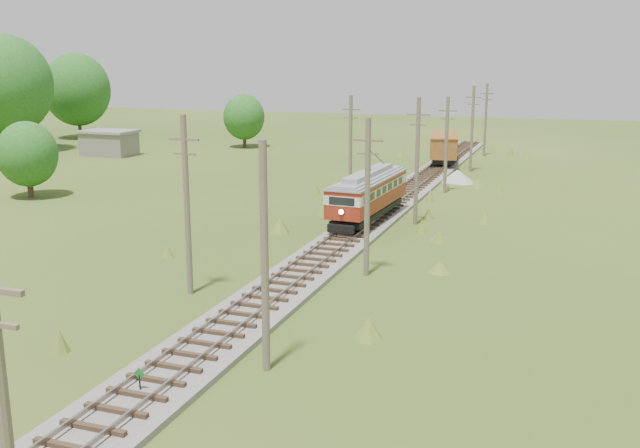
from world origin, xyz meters
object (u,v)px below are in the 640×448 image
at_px(switch_marker, 140,379).
at_px(streetcar, 368,191).
at_px(gravel_pile, 458,176).
at_px(gondola, 444,147).

bearing_deg(switch_marker, streetcar, 89.60).
relative_size(switch_marker, gravel_pile, 0.32).
xyz_separation_m(switch_marker, gravel_pile, (3.44, 48.61, -0.09)).
distance_m(switch_marker, streetcar, 28.45).
distance_m(switch_marker, gravel_pile, 48.73).
xyz_separation_m(gondola, gravel_pile, (3.24, -10.08, -1.59)).
distance_m(streetcar, gravel_pile, 20.55).
bearing_deg(streetcar, gravel_pile, 83.52).
relative_size(switch_marker, gondola, 0.12).
bearing_deg(gondola, switch_marker, -99.96).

